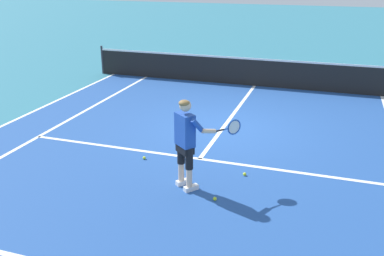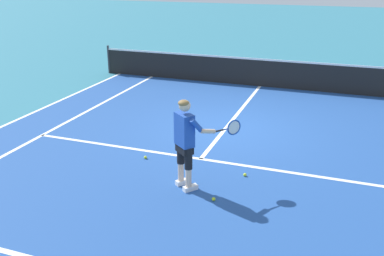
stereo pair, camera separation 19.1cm
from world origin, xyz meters
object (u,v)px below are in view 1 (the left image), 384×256
object	(u,v)px
tennis_player	(187,138)
tennis_ball_mid_court	(144,158)
tennis_ball_near_feet	(215,199)
tennis_ball_by_baseline	(245,174)

from	to	relation	value
tennis_player	tennis_ball_mid_court	xyz separation A→B (m)	(-1.28, 0.90, -0.96)
tennis_ball_near_feet	tennis_ball_by_baseline	size ratio (longest dim) A/B	1.00
tennis_ball_mid_court	tennis_player	bearing A→B (deg)	-35.16
tennis_ball_near_feet	tennis_ball_mid_court	world-z (taller)	same
tennis_player	tennis_ball_mid_court	distance (m)	1.83
tennis_ball_by_baseline	tennis_ball_mid_court	bearing A→B (deg)	177.91
tennis_player	tennis_ball_mid_court	bearing A→B (deg)	144.84
tennis_ball_near_feet	tennis_ball_by_baseline	bearing A→B (deg)	74.78
tennis_ball_by_baseline	tennis_ball_mid_court	size ratio (longest dim) A/B	1.00
tennis_ball_by_baseline	tennis_ball_mid_court	world-z (taller)	same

